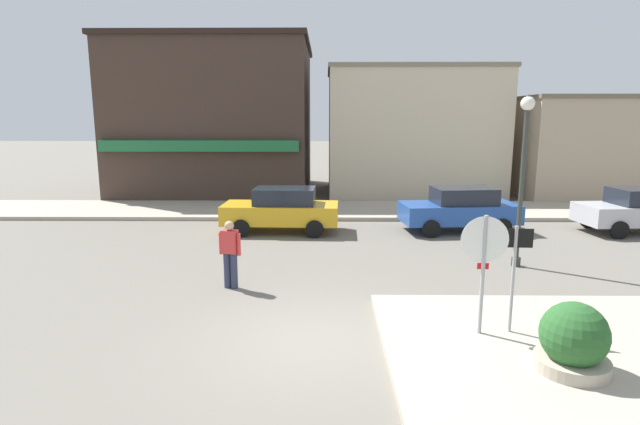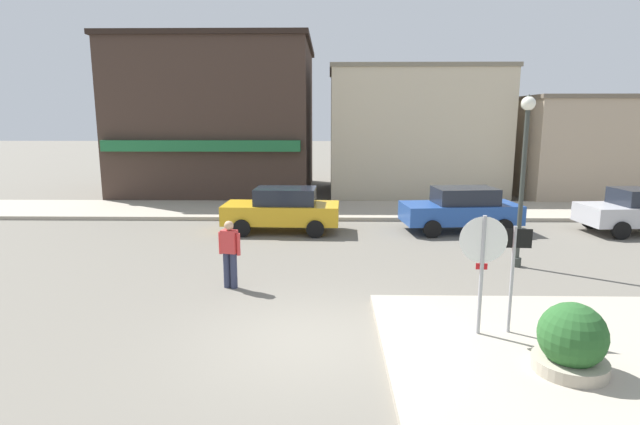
{
  "view_description": "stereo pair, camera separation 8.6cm",
  "coord_description": "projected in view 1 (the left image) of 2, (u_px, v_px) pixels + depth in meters",
  "views": [
    {
      "loc": [
        0.18,
        -8.37,
        3.94
      ],
      "look_at": [
        0.03,
        4.5,
        1.5
      ],
      "focal_mm": 28.0,
      "sensor_mm": 36.0,
      "label": 1
    },
    {
      "loc": [
        0.26,
        -8.37,
        3.94
      ],
      "look_at": [
        0.03,
        4.5,
        1.5
      ],
      "focal_mm": 28.0,
      "sensor_mm": 36.0,
      "label": 2
    }
  ],
  "objects": [
    {
      "name": "building_corner_shop",
      "position": [
        219.0,
        119.0,
        26.95
      ],
      "size": [
        9.88,
        9.29,
        7.83
      ],
      "color": "#3D2D26",
      "rests_on": "ground"
    },
    {
      "name": "building_storefront_left_near",
      "position": [
        411.0,
        132.0,
        26.36
      ],
      "size": [
        8.82,
        6.12,
        6.47
      ],
      "color": "beige",
      "rests_on": "ground"
    },
    {
      "name": "parked_car_second",
      "position": [
        460.0,
        209.0,
        17.52
      ],
      "size": [
        4.15,
        2.19,
        1.56
      ],
      "color": "#234C9E",
      "rests_on": "ground"
    },
    {
      "name": "parked_car_nearest",
      "position": [
        282.0,
        209.0,
        17.43
      ],
      "size": [
        4.06,
        1.99,
        1.56
      ],
      "color": "gold",
      "rests_on": "ground"
    },
    {
      "name": "planter",
      "position": [
        573.0,
        345.0,
        7.55
      ],
      "size": [
        1.1,
        1.1,
        1.23
      ],
      "color": "#ADA38E",
      "rests_on": "ground"
    },
    {
      "name": "building_storefront_left_mid",
      "position": [
        582.0,
        146.0,
        25.92
      ],
      "size": [
        7.63,
        7.15,
        5.01
      ],
      "color": "tan",
      "rests_on": "ground"
    },
    {
      "name": "one_way_sign",
      "position": [
        514.0,
        268.0,
        8.79
      ],
      "size": [
        0.6,
        0.07,
        2.1
      ],
      "color": "#9E9EA3",
      "rests_on": "ground"
    },
    {
      "name": "lamp_post",
      "position": [
        524.0,
        157.0,
        12.96
      ],
      "size": [
        0.36,
        0.36,
        4.54
      ],
      "color": "#333833",
      "rests_on": "ground"
    },
    {
      "name": "pedestrian_crossing_near",
      "position": [
        230.0,
        252.0,
        11.61
      ],
      "size": [
        0.55,
        0.31,
        1.61
      ],
      "color": "#2D334C",
      "rests_on": "ground"
    },
    {
      "name": "ground_plane",
      "position": [
        316.0,
        341.0,
        8.96
      ],
      "size": [
        160.0,
        160.0,
        0.0
      ],
      "primitive_type": "plane",
      "color": "#6B665B"
    },
    {
      "name": "parked_car_third",
      "position": [
        640.0,
        210.0,
        17.32
      ],
      "size": [
        4.13,
        2.13,
        1.56
      ],
      "color": "#B7B7BC",
      "rests_on": "ground"
    },
    {
      "name": "kerb_far",
      "position": [
        322.0,
        210.0,
        21.33
      ],
      "size": [
        80.0,
        4.0,
        0.15
      ],
      "primitive_type": "cube",
      "color": "#A89E8C",
      "rests_on": "ground"
    },
    {
      "name": "stop_sign",
      "position": [
        484.0,
        259.0,
        8.7
      ],
      "size": [
        0.82,
        0.09,
        2.3
      ],
      "color": "#9E9EA3",
      "rests_on": "ground"
    },
    {
      "name": "sidewalk_corner",
      "position": [
        572.0,
        349.0,
        8.48
      ],
      "size": [
        6.4,
        4.8,
        0.15
      ],
      "primitive_type": "cube",
      "color": "#A89E8C",
      "rests_on": "ground"
    }
  ]
}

